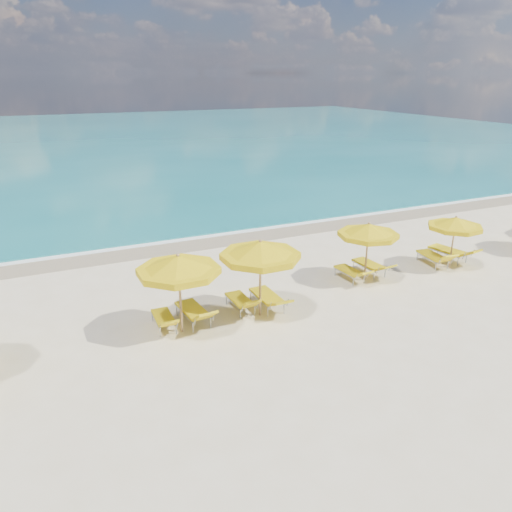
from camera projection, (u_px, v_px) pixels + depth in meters
name	position (u px, v px, depth m)	size (l,w,h in m)	color
ground_plane	(275.00, 304.00, 16.64)	(120.00, 120.00, 0.00)	beige
ocean	(87.00, 140.00, 57.52)	(120.00, 80.00, 0.30)	#136A6C
wet_sand_band	(202.00, 240.00, 22.95)	(120.00, 2.60, 0.01)	tan
foam_line	(197.00, 236.00, 23.63)	(120.00, 1.20, 0.03)	white
whitecap_near	(49.00, 207.00, 28.75)	(14.00, 0.36, 0.05)	white
whitecap_far	(229.00, 169.00, 40.24)	(18.00, 0.30, 0.05)	white
umbrella_3	(178.00, 266.00, 14.12)	(3.21, 3.21, 2.48)	tan
umbrella_4	(260.00, 251.00, 15.12)	(3.27, 3.27, 2.54)	tan
umbrella_5	(368.00, 231.00, 17.91)	(2.50, 2.50, 2.24)	tan
umbrella_6	(455.00, 223.00, 19.18)	(2.63, 2.63, 2.11)	tan
lounger_3_left	(164.00, 322.00, 14.99)	(0.61, 1.66, 0.71)	#A5A8AD
lounger_3_right	(194.00, 316.00, 15.31)	(0.82, 2.00, 0.84)	#A5A8AD
lounger_4_left	(241.00, 304.00, 16.12)	(0.61, 1.71, 0.76)	#A5A8AD
lounger_4_right	(268.00, 301.00, 16.28)	(0.68, 2.01, 0.75)	#A5A8AD
lounger_5_left	(350.00, 275.00, 18.51)	(0.65, 1.72, 0.68)	#A5A8AD
lounger_5_right	(370.00, 268.00, 19.05)	(0.73, 1.91, 0.73)	#A5A8AD
lounger_6_left	(433.00, 260.00, 19.91)	(0.86, 1.92, 0.83)	#A5A8AD
lounger_6_right	(449.00, 255.00, 20.44)	(1.06, 2.14, 0.80)	#A5A8AD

